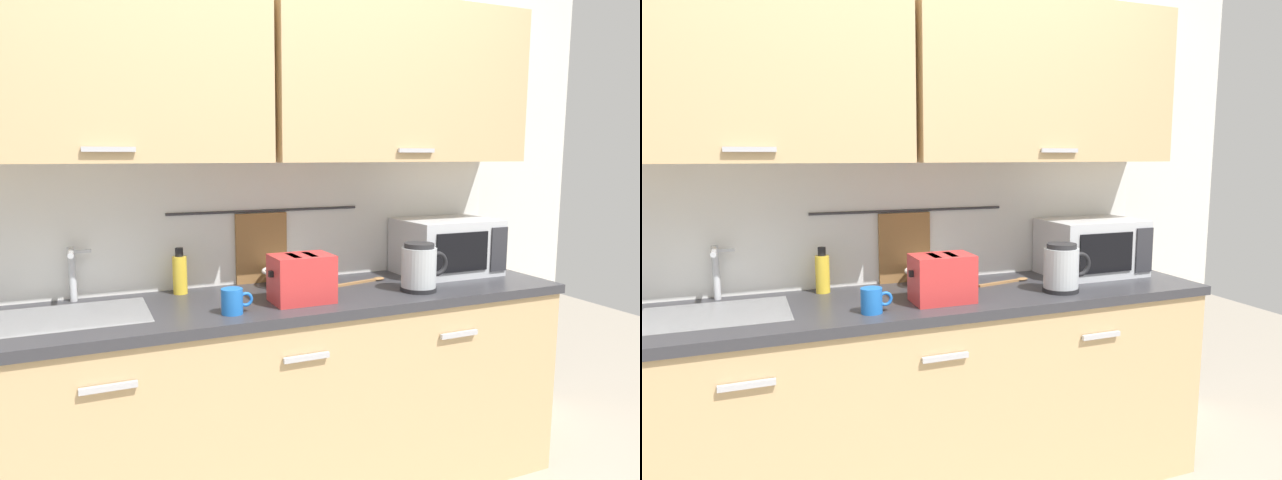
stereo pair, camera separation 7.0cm
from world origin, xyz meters
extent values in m
cube|color=tan|center=(0.00, 0.30, 0.43)|extent=(2.50, 0.60, 0.86)
cube|color=#B7B7BC|center=(-0.69, -0.01, 0.74)|extent=(0.18, 0.02, 0.02)
cube|color=#B7B7BC|center=(0.00, -0.01, 0.74)|extent=(0.18, 0.02, 0.02)
cube|color=#B7B7BC|center=(0.69, -0.01, 0.74)|extent=(0.18, 0.02, 0.02)
cube|color=#333338|center=(0.00, 0.30, 0.88)|extent=(2.53, 0.63, 0.04)
cube|color=#9EA0A5|center=(-0.78, 0.32, 0.85)|extent=(0.52, 0.38, 0.09)
cube|color=silver|center=(0.00, 0.63, 1.25)|extent=(3.70, 0.06, 2.50)
cube|color=silver|center=(0.00, 0.59, 1.18)|extent=(2.50, 0.01, 0.55)
cube|color=tan|center=(-0.63, 0.43, 1.80)|extent=(1.24, 0.33, 0.70)
cube|color=#B7B7BC|center=(-0.63, 0.26, 1.50)|extent=(0.18, 0.01, 0.02)
cube|color=tan|center=(0.63, 0.43, 1.80)|extent=(1.24, 0.33, 0.70)
cube|color=#B7B7BC|center=(0.63, 0.26, 1.50)|extent=(0.18, 0.01, 0.02)
cylinder|color=#333338|center=(0.05, 0.58, 1.23)|extent=(0.90, 0.01, 0.01)
cube|color=olive|center=(0.02, 0.58, 1.05)|extent=(0.24, 0.02, 0.34)
cylinder|color=#B2B5BA|center=(-0.78, 0.55, 1.01)|extent=(0.03, 0.03, 0.22)
cylinder|color=#B2B5BA|center=(-0.78, 0.47, 1.11)|extent=(0.02, 0.16, 0.02)
cube|color=#B2B5BA|center=(-0.74, 0.55, 1.10)|extent=(0.07, 0.02, 0.01)
cube|color=silver|center=(0.92, 0.41, 1.04)|extent=(0.46, 0.34, 0.27)
cube|color=black|center=(0.88, 0.24, 1.04)|extent=(0.29, 0.01, 0.18)
cube|color=#2D2D33|center=(1.09, 0.24, 1.04)|extent=(0.09, 0.01, 0.21)
cylinder|color=black|center=(0.59, 0.15, 0.91)|extent=(0.16, 0.16, 0.02)
cylinder|color=#B2B7BC|center=(0.59, 0.15, 1.00)|extent=(0.15, 0.15, 0.17)
cylinder|color=#262628|center=(0.59, 0.15, 1.10)|extent=(0.13, 0.13, 0.02)
torus|color=black|center=(0.68, 0.15, 1.01)|extent=(0.11, 0.02, 0.11)
cylinder|color=yellow|center=(-0.36, 0.51, 0.98)|extent=(0.06, 0.06, 0.16)
cylinder|color=black|center=(-0.36, 0.51, 1.08)|extent=(0.03, 0.03, 0.04)
cylinder|color=blue|center=(-0.24, 0.12, 0.95)|extent=(0.08, 0.08, 0.09)
torus|color=blue|center=(-0.19, 0.12, 0.95)|extent=(0.06, 0.01, 0.06)
cylinder|color=silver|center=(0.10, 0.47, 0.94)|extent=(0.17, 0.17, 0.07)
torus|color=silver|center=(0.10, 0.47, 0.97)|extent=(0.21, 0.21, 0.01)
cube|color=red|center=(0.06, 0.18, 1.00)|extent=(0.24, 0.17, 0.19)
cube|color=black|center=(0.02, 0.18, 1.08)|extent=(0.03, 0.12, 0.01)
cube|color=black|center=(0.09, 0.18, 1.08)|extent=(0.03, 0.12, 0.01)
cube|color=black|center=(-0.07, 0.18, 1.02)|extent=(0.02, 0.02, 0.02)
cube|color=#9E7042|center=(0.40, 0.38, 0.91)|extent=(0.22, 0.06, 0.01)
ellipsoid|color=#9E7042|center=(0.53, 0.40, 0.91)|extent=(0.07, 0.05, 0.01)
camera|label=1|loc=(-0.75, -1.87, 1.48)|focal=31.77mm
camera|label=2|loc=(-0.69, -1.89, 1.48)|focal=31.77mm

